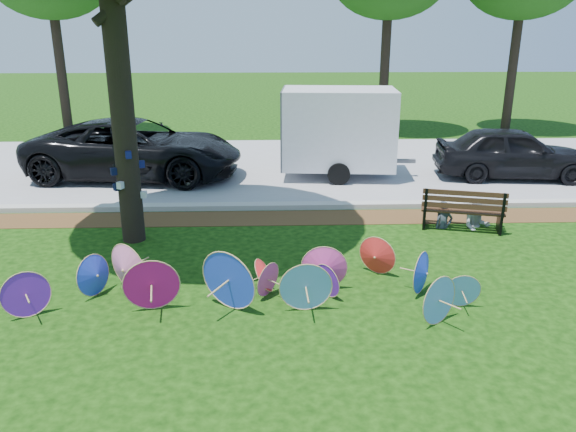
% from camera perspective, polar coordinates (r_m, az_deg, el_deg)
% --- Properties ---
extents(ground, '(90.00, 90.00, 0.00)m').
position_cam_1_polar(ground, '(8.26, -3.04, -10.48)').
color(ground, black).
rests_on(ground, ground).
extents(mulch_strip, '(90.00, 1.00, 0.01)m').
position_cam_1_polar(mulch_strip, '(12.38, -2.71, -0.22)').
color(mulch_strip, '#472D16').
rests_on(mulch_strip, ground).
extents(curb, '(90.00, 0.30, 0.12)m').
position_cam_1_polar(curb, '(13.02, -2.68, 1.01)').
color(curb, '#B7B5AD').
rests_on(curb, ground).
extents(street, '(90.00, 8.00, 0.01)m').
position_cam_1_polar(street, '(17.04, -2.54, 5.10)').
color(street, gray).
rests_on(street, ground).
extents(parasol_pile, '(7.05, 2.17, 0.97)m').
position_cam_1_polar(parasol_pile, '(8.60, -3.48, -6.35)').
color(parasol_pile, purple).
rests_on(parasol_pile, ground).
extents(black_van, '(6.06, 3.33, 1.61)m').
position_cam_1_polar(black_van, '(16.13, -15.23, 6.59)').
color(black_van, black).
rests_on(black_van, ground).
extents(dark_pickup, '(4.32, 2.10, 1.42)m').
position_cam_1_polar(dark_pickup, '(16.72, 21.88, 5.98)').
color(dark_pickup, black).
rests_on(dark_pickup, ground).
extents(cargo_trailer, '(3.17, 2.16, 2.71)m').
position_cam_1_polar(cargo_trailer, '(15.68, 5.17, 8.90)').
color(cargo_trailer, silver).
rests_on(cargo_trailer, ground).
extents(park_bench, '(1.80, 1.06, 0.88)m').
position_cam_1_polar(park_bench, '(12.17, 17.29, 0.76)').
color(park_bench, black).
rests_on(park_bench, ground).
extents(person_left, '(0.45, 0.34, 1.10)m').
position_cam_1_polar(person_left, '(12.08, 15.70, 1.32)').
color(person_left, '#333B46').
rests_on(person_left, ground).
extents(person_right, '(0.63, 0.52, 1.18)m').
position_cam_1_polar(person_right, '(12.30, 18.83, 1.51)').
color(person_right, silver).
rests_on(person_right, ground).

